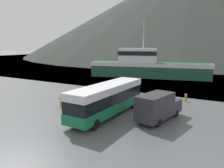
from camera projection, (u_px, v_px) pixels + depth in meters
name	position (u px, v px, depth m)	size (l,w,h in m)	color
ground_plane	(17.00, 160.00, 13.04)	(400.00, 400.00, 0.00)	#515456
water_surface	(217.00, 56.00, 133.43)	(240.00, 240.00, 0.00)	slate
hill_backdrop	(187.00, 11.00, 140.78)	(200.96, 200.96, 56.61)	#2D332D
tour_bus	(108.00, 98.00, 20.97)	(2.63, 10.28, 3.06)	#146B3D
delivery_van	(158.00, 106.00, 19.68)	(2.93, 5.87, 2.52)	#2D2D33
fishing_boat	(147.00, 66.00, 45.67)	(24.81, 9.66, 11.63)	#1E5138
storage_bin	(67.00, 101.00, 24.24)	(1.05, 1.47, 1.18)	olive
mooring_bollard	(186.00, 97.00, 26.59)	(0.32, 0.32, 0.93)	#B29919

